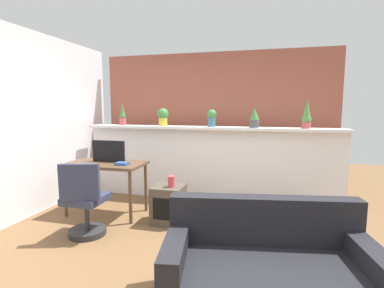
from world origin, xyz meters
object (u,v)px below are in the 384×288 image
(potted_plant_0, at_px, (123,115))
(potted_plant_1, at_px, (163,116))
(potted_plant_4, at_px, (307,116))
(potted_plant_3, at_px, (254,118))
(office_chair, at_px, (85,205))
(couch, at_px, (267,273))
(book_on_desk, at_px, (122,164))
(side_cube_shelf, at_px, (168,204))
(desk, at_px, (106,169))
(potted_plant_2, at_px, (212,117))
(tv_monitor, at_px, (109,151))
(vase_on_shelf, at_px, (171,182))

(potted_plant_0, height_order, potted_plant_1, potted_plant_0)
(potted_plant_4, bearing_deg, potted_plant_3, -177.68)
(office_chair, bearing_deg, potted_plant_3, 42.26)
(potted_plant_0, height_order, couch, potted_plant_0)
(office_chair, relative_size, book_on_desk, 5.40)
(potted_plant_1, relative_size, side_cube_shelf, 0.59)
(potted_plant_1, relative_size, desk, 0.27)
(potted_plant_2, relative_size, potted_plant_4, 0.66)
(side_cube_shelf, bearing_deg, tv_monitor, 170.05)
(book_on_desk, bearing_deg, side_cube_shelf, -0.31)
(tv_monitor, bearing_deg, potted_plant_1, 61.01)
(office_chair, height_order, couch, office_chair)
(potted_plant_2, xyz_separation_m, couch, (0.90, -2.42, -1.09))
(potted_plant_1, height_order, desk, potted_plant_1)
(potted_plant_3, bearing_deg, potted_plant_2, 178.59)
(potted_plant_0, bearing_deg, desk, -76.38)
(potted_plant_0, distance_m, couch, 3.68)
(side_cube_shelf, relative_size, couch, 0.30)
(desk, height_order, side_cube_shelf, desk)
(tv_monitor, height_order, book_on_desk, tv_monitor)
(potted_plant_2, distance_m, tv_monitor, 1.67)
(vase_on_shelf, xyz_separation_m, couch, (1.23, -1.35, -0.29))
(potted_plant_4, xyz_separation_m, desk, (-2.77, -0.97, -0.74))
(potted_plant_4, distance_m, office_chair, 3.28)
(potted_plant_1, relative_size, potted_plant_3, 0.96)
(tv_monitor, distance_m, couch, 2.80)
(potted_plant_3, relative_size, potted_plant_4, 0.73)
(book_on_desk, height_order, couch, couch)
(potted_plant_1, height_order, potted_plant_4, potted_plant_4)
(desk, distance_m, side_cube_shelf, 1.06)
(potted_plant_1, distance_m, potted_plant_2, 0.84)
(potted_plant_0, relative_size, couch, 0.24)
(potted_plant_4, bearing_deg, office_chair, -146.68)
(vase_on_shelf, relative_size, couch, 0.09)
(potted_plant_4, bearing_deg, potted_plant_0, 179.49)
(potted_plant_4, height_order, tv_monitor, potted_plant_4)
(potted_plant_1, bearing_deg, couch, -54.64)
(potted_plant_1, height_order, book_on_desk, potted_plant_1)
(potted_plant_0, xyz_separation_m, office_chair, (0.40, -1.74, -1.00))
(potted_plant_1, distance_m, tv_monitor, 1.14)
(potted_plant_0, relative_size, vase_on_shelf, 2.75)
(potted_plant_0, bearing_deg, side_cube_shelf, -41.81)
(potted_plant_0, relative_size, potted_plant_3, 1.29)
(potted_plant_0, xyz_separation_m, potted_plant_3, (2.26, -0.06, -0.02))
(potted_plant_2, height_order, vase_on_shelf, potted_plant_2)
(potted_plant_1, xyz_separation_m, potted_plant_3, (1.50, -0.05, -0.01))
(potted_plant_3, relative_size, side_cube_shelf, 0.61)
(tv_monitor, relative_size, office_chair, 0.55)
(potted_plant_0, xyz_separation_m, potted_plant_2, (1.59, -0.04, -0.02))
(side_cube_shelf, bearing_deg, potted_plant_1, 113.15)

